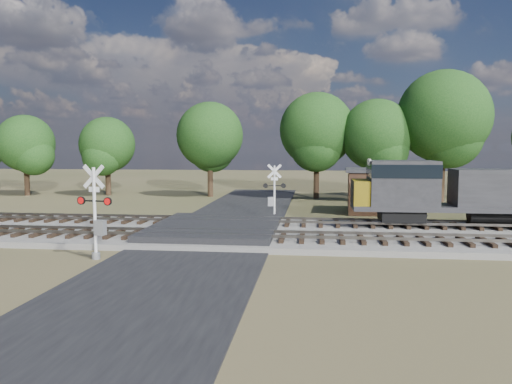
# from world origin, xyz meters

# --- Properties ---
(ground) EXTENTS (160.00, 160.00, 0.00)m
(ground) POSITION_xyz_m (0.00, 0.00, 0.00)
(ground) COLOR #444927
(ground) RESTS_ON ground
(ballast_bed) EXTENTS (140.00, 10.00, 0.30)m
(ballast_bed) POSITION_xyz_m (10.00, 0.50, 0.15)
(ballast_bed) COLOR gray
(ballast_bed) RESTS_ON ground
(road) EXTENTS (7.00, 60.00, 0.08)m
(road) POSITION_xyz_m (0.00, 0.00, 0.04)
(road) COLOR black
(road) RESTS_ON ground
(crossing_panel) EXTENTS (7.00, 9.00, 0.62)m
(crossing_panel) POSITION_xyz_m (0.00, 0.50, 0.32)
(crossing_panel) COLOR #262628
(crossing_panel) RESTS_ON ground
(track_near) EXTENTS (140.00, 2.60, 0.33)m
(track_near) POSITION_xyz_m (3.12, -2.00, 0.41)
(track_near) COLOR black
(track_near) RESTS_ON ballast_bed
(track_far) EXTENTS (140.00, 2.60, 0.33)m
(track_far) POSITION_xyz_m (3.12, 3.00, 0.41)
(track_far) COLOR black
(track_far) RESTS_ON ballast_bed
(crossing_signal_near) EXTENTS (1.70, 0.41, 4.24)m
(crossing_signal_near) POSITION_xyz_m (-4.01, -6.31, 1.76)
(crossing_signal_near) COLOR silver
(crossing_signal_near) RESTS_ON ground
(crossing_signal_far) EXTENTS (1.55, 0.39, 3.87)m
(crossing_signal_far) POSITION_xyz_m (2.84, 6.29, 1.61)
(crossing_signal_far) COLOR silver
(crossing_signal_far) RESTS_ON ground
(equipment_shed) EXTENTS (5.18, 5.18, 3.36)m
(equipment_shed) POSITION_xyz_m (10.45, 11.34, 1.70)
(equipment_shed) COLOR #46271E
(equipment_shed) RESTS_ON ground
(treeline) EXTENTS (82.09, 10.31, 11.96)m
(treeline) POSITION_xyz_m (11.38, 20.77, 6.43)
(treeline) COLOR black
(treeline) RESTS_ON ground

